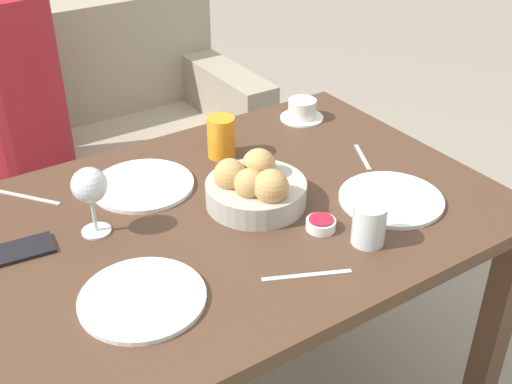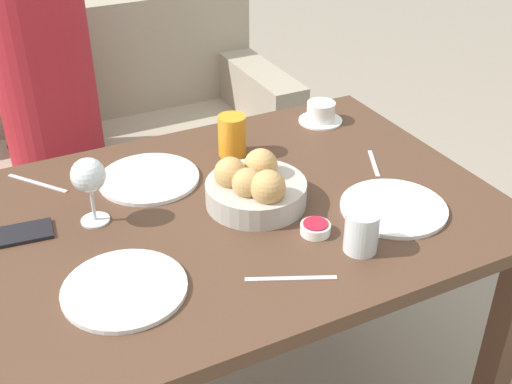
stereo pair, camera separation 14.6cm
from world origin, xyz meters
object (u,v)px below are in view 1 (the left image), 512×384
Objects in this scene: bread_basket at (255,187)px; coffee_cup at (302,110)px; knife_silver at (306,276)px; cell_phone at (16,251)px; plate_far_center at (143,185)px; water_tumbler at (369,224)px; juice_glass at (221,137)px; spoon_coffee at (363,157)px; couch at (31,179)px; jam_bowl_berry at (321,224)px; plate_near_left at (142,298)px; wine_glass at (90,188)px; fork_silver at (27,197)px; plate_near_right at (391,199)px; seated_person at (23,142)px.

bread_basket reaches higher than coffee_cup.
cell_phone is at bearing 139.34° from knife_silver.
water_tumbler is at bearing -57.19° from plate_far_center.
juice_glass is 0.37m from spoon_coffee.
bread_basket is at bearing 77.59° from knife_silver.
jam_bowl_berry is at bearing -76.13° from couch.
plate_near_left reaches higher than cell_phone.
wine_glass reaches higher than fork_silver.
jam_bowl_berry is (0.25, -0.37, 0.01)m from plate_far_center.
knife_silver is 1.07× the size of cell_phone.
couch is 1.46m from plate_near_right.
knife_silver is 0.52m from spoon_coffee.
knife_silver is at bearing -126.19° from coffee_cup.
plate_near_left is 0.49m from fork_silver.
wine_glass is (-0.06, -0.88, 0.29)m from seated_person.
plate_near_right is 0.48m from coffee_cup.
bread_basket is 0.37m from wine_glass.
seated_person reaches higher than wine_glass.
couch is 1.16m from wine_glass.
water_tumbler is 0.73m from cell_phone.
couch is at bearing 103.87° from jam_bowl_berry.
coffee_cup reaches higher than plate_near_right.
coffee_cup reaches higher than cell_phone.
plate_near_left is at bearing -114.88° from plate_far_center.
plate_far_center is 1.46× the size of knife_silver.
plate_far_center is (0.07, -0.92, 0.41)m from couch.
cell_phone is (-0.78, 0.28, -0.00)m from plate_near_right.
cell_phone is (-0.33, -0.10, -0.00)m from plate_far_center.
wine_glass is (-0.35, 0.10, 0.07)m from bread_basket.
couch reaches higher than spoon_coffee.
knife_silver is at bearing -173.55° from water_tumbler.
seated_person is 9.96× the size of coffee_cup.
seated_person reaches higher than fork_silver.
juice_glass is (0.41, 0.41, 0.05)m from plate_near_left.
couch is 1.25m from bread_basket.
seated_person is at bearing 116.00° from plate_near_right.
plate_near_left is at bearing -155.65° from bread_basket.
plate_near_left is at bearing 169.12° from water_tumbler.
water_tumbler is 0.18m from knife_silver.
cell_phone is (-0.26, -1.02, 0.41)m from couch.
spoon_coffee is at bearing 36.36° from knife_silver.
plate_far_center is 0.23m from wine_glass.
wine_glass is at bearing -159.74° from juice_glass.
seated_person is 1.04m from bread_basket.
water_tumbler is 0.11m from jam_bowl_berry.
couch is 6.96× the size of plate_near_right.
bread_basket reaches higher than plate_near_right.
spoon_coffee is at bearing 15.35° from plate_near_left.
plate_far_center is at bearing -23.06° from fork_silver.
jam_bowl_berry reaches higher than fork_silver.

